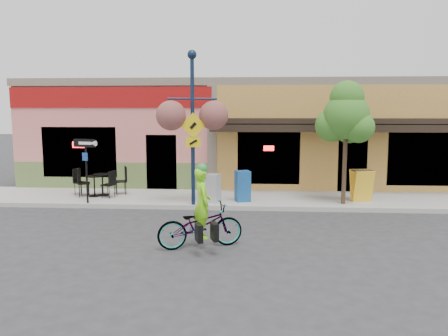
# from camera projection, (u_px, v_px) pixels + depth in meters

# --- Properties ---
(ground) EXTENTS (90.00, 90.00, 0.00)m
(ground) POSITION_uv_depth(u_px,v_px,m) (234.00, 214.00, 13.75)
(ground) COLOR #2D2D30
(ground) RESTS_ON ground
(sidewalk) EXTENTS (24.00, 3.00, 0.15)m
(sidewalk) POSITION_uv_depth(u_px,v_px,m) (236.00, 199.00, 15.72)
(sidewalk) COLOR #9E9B93
(sidewalk) RESTS_ON ground
(curb) EXTENTS (24.00, 0.12, 0.15)m
(curb) POSITION_uv_depth(u_px,v_px,m) (234.00, 208.00, 14.29)
(curb) COLOR #A8A59E
(curb) RESTS_ON ground
(building) EXTENTS (18.20, 8.20, 4.50)m
(building) POSITION_uv_depth(u_px,v_px,m) (241.00, 131.00, 20.88)
(building) COLOR #D57269
(building) RESTS_ON ground
(bicycle) EXTENTS (2.17, 1.37, 1.08)m
(bicycle) POSITION_uv_depth(u_px,v_px,m) (200.00, 225.00, 10.36)
(bicycle) COLOR maroon
(bicycle) RESTS_ON ground
(cyclist_rider) EXTENTS (0.58, 0.71, 1.67)m
(cyclist_rider) POSITION_uv_depth(u_px,v_px,m) (202.00, 213.00, 10.31)
(cyclist_rider) COLOR #7FE418
(cyclist_rider) RESTS_ON ground
(lamp_post) EXTENTS (1.71, 1.03, 5.02)m
(lamp_post) POSITION_uv_depth(u_px,v_px,m) (193.00, 129.00, 14.14)
(lamp_post) COLOR #112037
(lamp_post) RESTS_ON sidewalk
(one_way_sign) EXTENTS (0.85, 0.37, 2.16)m
(one_way_sign) POSITION_uv_depth(u_px,v_px,m) (87.00, 171.00, 14.56)
(one_way_sign) COLOR black
(one_way_sign) RESTS_ON sidewalk
(cafe_set_left) EXTENTS (1.94, 1.48, 1.04)m
(cafe_set_left) POSITION_uv_depth(u_px,v_px,m) (102.00, 181.00, 15.94)
(cafe_set_left) COLOR black
(cafe_set_left) RESTS_ON sidewalk
(cafe_set_right) EXTENTS (1.83, 1.34, 0.99)m
(cafe_set_right) POSITION_uv_depth(u_px,v_px,m) (94.00, 183.00, 15.77)
(cafe_set_right) COLOR black
(cafe_set_right) RESTS_ON sidewalk
(newspaper_box_blue) EXTENTS (0.58, 0.55, 1.05)m
(newspaper_box_blue) POSITION_uv_depth(u_px,v_px,m) (243.00, 186.00, 14.92)
(newspaper_box_blue) COLOR #174D8E
(newspaper_box_blue) RESTS_ON sidewalk
(newspaper_box_grey) EXTENTS (0.57, 0.55, 0.96)m
(newspaper_box_grey) POSITION_uv_depth(u_px,v_px,m) (213.00, 188.00, 14.79)
(newspaper_box_grey) COLOR #A1A1A1
(newspaper_box_grey) RESTS_ON sidewalk
(street_tree) EXTENTS (1.90, 1.90, 4.11)m
(street_tree) POSITION_uv_depth(u_px,v_px,m) (345.00, 142.00, 14.31)
(street_tree) COLOR #3D7A26
(street_tree) RESTS_ON sidewalk
(sandwich_board) EXTENTS (0.73, 0.58, 1.09)m
(sandwich_board) POSITION_uv_depth(u_px,v_px,m) (364.00, 186.00, 14.73)
(sandwich_board) COLOR yellow
(sandwich_board) RESTS_ON sidewalk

